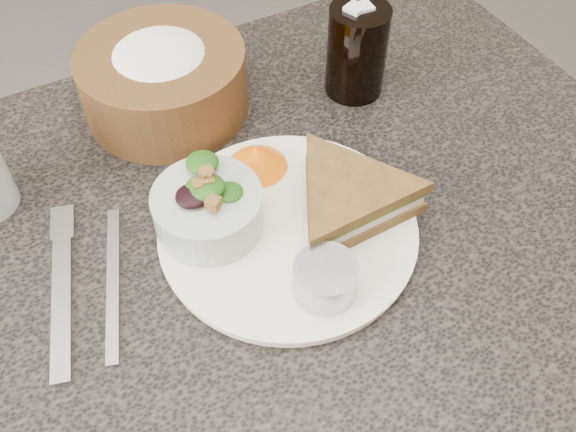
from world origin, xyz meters
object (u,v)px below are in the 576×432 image
at_px(dining_table, 259,383).
at_px(sandwich, 349,198).
at_px(dinner_plate, 288,230).
at_px(dressing_ramekin, 325,279).
at_px(bread_basket, 162,71).
at_px(salad_bowl, 207,204).
at_px(cola_glass, 357,47).

distance_m(dining_table, sandwich, 0.42).
xyz_separation_m(dinner_plate, dressing_ramekin, (-0.01, -0.09, 0.02)).
relative_size(dinner_plate, sandwich, 1.58).
xyz_separation_m(dining_table, dinner_plate, (0.04, -0.02, 0.38)).
bearing_deg(dressing_ramekin, dining_table, 107.85).
height_order(dining_table, sandwich, sandwich).
height_order(dining_table, bread_basket, bread_basket).
bearing_deg(dinner_plate, salad_bowl, 149.71).
relative_size(dining_table, salad_bowl, 8.72).
height_order(dinner_plate, salad_bowl, salad_bowl).
bearing_deg(dining_table, dressing_ramekin, -72.15).
bearing_deg(dressing_ramekin, sandwich, 46.12).
xyz_separation_m(salad_bowl, cola_glass, (0.26, 0.13, 0.02)).
relative_size(dining_table, dinner_plate, 3.67).
bearing_deg(bread_basket, dining_table, -90.19).
height_order(dining_table, cola_glass, cola_glass).
relative_size(bread_basket, cola_glass, 1.57).
distance_m(sandwich, dressing_ramekin, 0.10).
bearing_deg(bread_basket, dinner_plate, -81.13).
xyz_separation_m(sandwich, cola_glass, (0.12, 0.18, 0.03)).
xyz_separation_m(dinner_plate, sandwich, (0.07, -0.01, 0.03)).
xyz_separation_m(dining_table, sandwich, (0.11, -0.03, 0.41)).
distance_m(salad_bowl, cola_glass, 0.29).
height_order(sandwich, salad_bowl, salad_bowl).
bearing_deg(salad_bowl, dining_table, -33.61).
xyz_separation_m(dressing_ramekin, bread_basket, (-0.03, 0.34, 0.03)).
relative_size(salad_bowl, bread_basket, 0.56).
height_order(dinner_plate, dressing_ramekin, dressing_ramekin).
bearing_deg(bread_basket, sandwich, -68.10).
relative_size(salad_bowl, dressing_ramekin, 1.81).
height_order(salad_bowl, bread_basket, bread_basket).
bearing_deg(salad_bowl, dressing_ramekin, -62.68).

